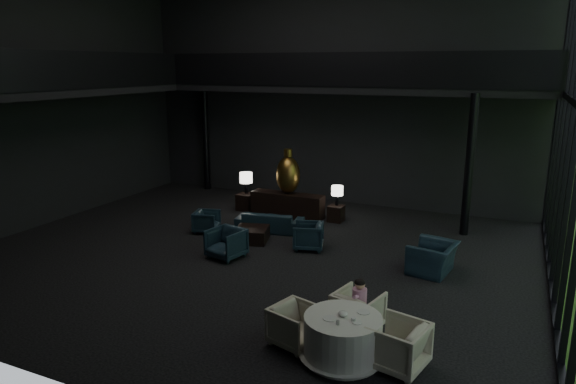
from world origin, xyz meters
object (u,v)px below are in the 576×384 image
at_px(lounge_armchair_south, 226,241).
at_px(dining_table, 342,340).
at_px(table_lamp_left, 246,179).
at_px(side_table_right, 336,213).
at_px(window_armchair, 433,252).
at_px(table_lamp_right, 337,191).
at_px(lounge_armchair_east, 308,235).
at_px(coffee_table, 252,234).
at_px(sofa, 270,219).
at_px(lounge_armchair_west, 207,222).
at_px(bronze_urn, 288,174).
at_px(dining_chair_east, 398,341).
at_px(console, 287,205).
at_px(dining_chair_west, 296,324).
at_px(child, 360,294).
at_px(side_table_left, 245,202).
at_px(dining_chair_north, 358,308).

bearing_deg(lounge_armchair_south, dining_table, -25.33).
distance_m(table_lamp_left, side_table_right, 3.30).
bearing_deg(window_armchair, side_table_right, -121.91).
relative_size(table_lamp_right, lounge_armchair_east, 0.79).
distance_m(window_armchair, coffee_table, 4.91).
distance_m(sofa, lounge_armchair_west, 1.83).
xyz_separation_m(sofa, coffee_table, (-0.05, -1.03, -0.17)).
height_order(table_lamp_right, sofa, table_lamp_right).
relative_size(bronze_urn, dining_chair_east, 1.49).
bearing_deg(table_lamp_right, bronze_urn, -174.69).
height_order(console, dining_chair_west, dining_chair_west).
bearing_deg(console, side_table_right, 4.66).
xyz_separation_m(window_armchair, child, (-0.78, -3.34, 0.23)).
bearing_deg(console, dining_table, -59.30).
relative_size(table_lamp_right, sofa, 0.34).
xyz_separation_m(bronze_urn, side_table_left, (-1.60, 0.06, -1.09)).
bearing_deg(window_armchair, console, -110.36).
xyz_separation_m(console, lounge_armchair_east, (1.74, -2.51, 0.01)).
distance_m(sofa, child, 6.13).
relative_size(lounge_armchair_west, window_armchair, 0.55).
bearing_deg(window_armchair, coffee_table, -83.58).
bearing_deg(lounge_armchair_south, window_armchair, 25.54).
bearing_deg(bronze_urn, window_armchair, -29.65).
bearing_deg(dining_table, table_lamp_left, 128.55).
bearing_deg(lounge_armchair_east, sofa, -137.59).
bearing_deg(dining_chair_east, side_table_left, -123.68).
bearing_deg(lounge_armchair_east, side_table_left, -145.00).
bearing_deg(side_table_right, dining_chair_east, -63.82).
height_order(dining_chair_north, dining_chair_west, dining_chair_north).
distance_m(lounge_armchair_south, coffee_table, 1.39).
relative_size(side_table_right, table_lamp_right, 0.82).
height_order(side_table_left, dining_chair_west, dining_chair_west).
relative_size(sofa, dining_chair_north, 2.16).
bearing_deg(dining_chair_west, side_table_left, 51.07).
bearing_deg(lounge_armchair_west, table_lamp_left, -12.49).
bearing_deg(console, bronze_urn, 90.00).
relative_size(lounge_armchair_west, lounge_armchair_east, 0.81).
relative_size(side_table_left, sofa, 0.30).
distance_m(dining_table, dining_chair_east, 0.90).
bearing_deg(dining_chair_west, bronze_urn, 41.67).
bearing_deg(bronze_urn, lounge_armchair_east, -55.76).
bearing_deg(dining_chair_north, child, 135.10).
bearing_deg(side_table_right, console, -175.34).
distance_m(lounge_armchair_south, dining_chair_east, 5.87).
bearing_deg(dining_chair_north, side_table_right, -53.78).
xyz_separation_m(bronze_urn, lounge_armchair_east, (1.74, -2.56, -0.98)).
distance_m(bronze_urn, side_table_right, 1.95).
relative_size(table_lamp_right, coffee_table, 0.71).
distance_m(lounge_armchair_south, dining_table, 5.20).
relative_size(side_table_right, coffee_table, 0.58).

